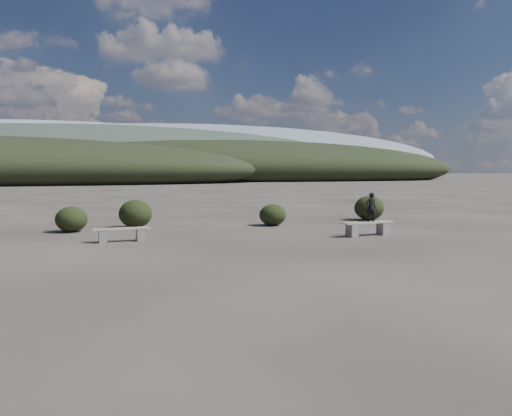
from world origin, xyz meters
name	(u,v)px	position (x,y,z in m)	size (l,w,h in m)	color
ground	(294,263)	(0.00, 0.00, 0.00)	(1200.00, 1200.00, 0.00)	#302A25
bench_left	(122,233)	(-3.69, 5.22, 0.27)	(1.77, 0.45, 0.44)	slate
bench_right	(368,227)	(4.45, 3.93, 0.30)	(2.01, 0.63, 0.50)	slate
seated_person	(371,207)	(4.58, 3.95, 1.00)	(0.37, 0.24, 1.00)	black
shrub_a	(71,219)	(-5.26, 8.48, 0.47)	(1.15, 1.15, 0.94)	black
shrub_b	(136,214)	(-2.89, 9.16, 0.56)	(1.30, 1.30, 1.11)	black
shrub_c	(273,215)	(2.53, 8.12, 0.44)	(1.11, 1.11, 0.89)	black
shrub_e	(369,208)	(7.57, 8.88, 0.56)	(1.35, 1.35, 1.12)	black
mountain_ridges	(79,159)	(-7.48, 339.06, 10.84)	(500.00, 400.00, 56.00)	black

